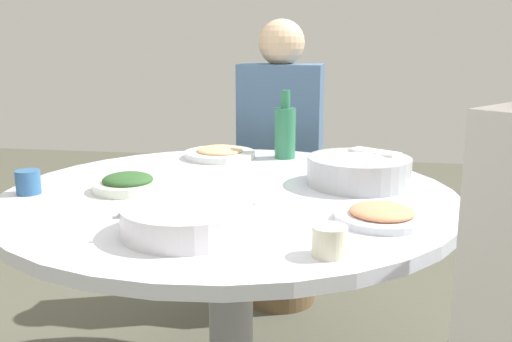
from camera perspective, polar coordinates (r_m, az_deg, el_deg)
name	(u,v)px	position (r m, az deg, el deg)	size (l,w,h in m)	color
round_dining_table	(230,231)	(1.63, -2.58, -5.93)	(1.25, 1.25, 0.73)	#99999E
rice_bowl	(359,170)	(1.68, 10.15, 0.07)	(0.30, 0.30, 0.09)	#B2B5BA
soup_bowl	(187,220)	(1.26, -6.89, -4.86)	(0.28, 0.28, 0.06)	white
dish_noodles	(220,153)	(2.04, -3.60, 1.79)	(0.25, 0.25, 0.04)	silver
dish_greens	(128,183)	(1.63, -12.56, -1.20)	(0.19, 0.19, 0.05)	silver
dish_shrimp	(382,215)	(1.36, 12.36, -4.24)	(0.22, 0.22, 0.04)	silver
green_bottle	(285,131)	(2.03, 2.90, 3.98)	(0.07, 0.07, 0.24)	#2E7951
tea_cup_near	(28,182)	(1.68, -21.63, -1.03)	(0.07, 0.07, 0.07)	#2F5E91
tea_cup_far	(330,241)	(1.13, 7.29, -6.89)	(0.07, 0.07, 0.06)	beige
stool_for_diner_left	(280,250)	(2.57, 2.35, -7.83)	(0.32, 0.32, 0.46)	brown
diner_left	(281,127)	(2.43, 2.47, 4.37)	(0.35, 0.35, 0.76)	#2D333D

